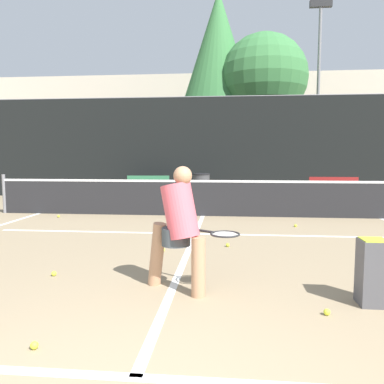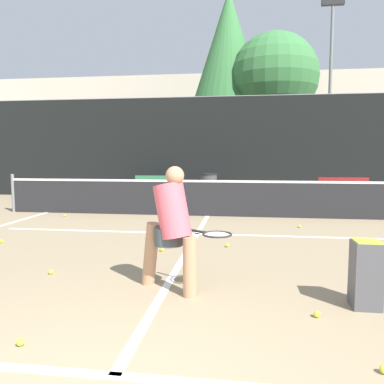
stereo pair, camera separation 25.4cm
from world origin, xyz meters
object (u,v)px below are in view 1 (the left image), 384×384
courtside_bench (148,187)px  parked_car (320,180)px  ball_hopper (373,271)px  trash_bin (201,187)px  player_practicing (179,225)px

courtside_bench → parked_car: (6.71, 2.83, 0.10)m
ball_hopper → courtside_bench: size_ratio=0.46×
courtside_bench → parked_car: 7.29m
trash_bin → parked_car: size_ratio=0.23×
courtside_bench → trash_bin: trash_bin is taller
player_practicing → courtside_bench: size_ratio=0.95×
courtside_bench → parked_car: bearing=18.2°
courtside_bench → parked_car: size_ratio=0.37×
courtside_bench → parked_car: parked_car is taller
courtside_bench → ball_hopper: bearing=-69.0°
ball_hopper → courtside_bench: bearing=115.6°
player_practicing → parked_car: (4.40, 11.82, -0.21)m
courtside_bench → trash_bin: bearing=-14.9°
trash_bin → parked_car: parked_car is taller
ball_hopper → parked_car: (2.31, 12.03, 0.20)m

